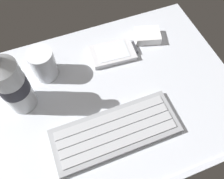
{
  "coord_description": "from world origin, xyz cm",
  "views": [
    {
      "loc": [
        -10.1,
        -26.27,
        51.95
      ],
      "look_at": [
        0.0,
        0.0,
        3.0
      ],
      "focal_mm": 37.62,
      "sensor_mm": 36.0,
      "label": 1
    }
  ],
  "objects_px": {
    "juice_cup": "(44,65)",
    "water_bottle": "(11,83)",
    "keyboard": "(115,131)",
    "handheld_device": "(113,53)",
    "charger_block": "(148,36)"
  },
  "relations": [
    {
      "from": "juice_cup",
      "to": "water_bottle",
      "type": "xyz_separation_m",
      "value": [
        -0.07,
        -0.06,
        0.05
      ]
    },
    {
      "from": "keyboard",
      "to": "handheld_device",
      "type": "relative_size",
      "value": 2.2
    },
    {
      "from": "handheld_device",
      "to": "charger_block",
      "type": "height_order",
      "value": "charger_block"
    },
    {
      "from": "juice_cup",
      "to": "charger_block",
      "type": "relative_size",
      "value": 1.21
    },
    {
      "from": "handheld_device",
      "to": "charger_block",
      "type": "relative_size",
      "value": 1.89
    },
    {
      "from": "charger_block",
      "to": "keyboard",
      "type": "bearing_deg",
      "value": -129.42
    },
    {
      "from": "water_bottle",
      "to": "charger_block",
      "type": "height_order",
      "value": "water_bottle"
    },
    {
      "from": "water_bottle",
      "to": "handheld_device",
      "type": "bearing_deg",
      "value": 13.18
    },
    {
      "from": "handheld_device",
      "to": "water_bottle",
      "type": "xyz_separation_m",
      "value": [
        -0.26,
        -0.06,
        0.08
      ]
    },
    {
      "from": "handheld_device",
      "to": "keyboard",
      "type": "bearing_deg",
      "value": -110.02
    },
    {
      "from": "handheld_device",
      "to": "juice_cup",
      "type": "bearing_deg",
      "value": 178.98
    },
    {
      "from": "keyboard",
      "to": "water_bottle",
      "type": "xyz_separation_m",
      "value": [
        -0.18,
        0.15,
        0.08
      ]
    },
    {
      "from": "juice_cup",
      "to": "water_bottle",
      "type": "relative_size",
      "value": 0.41
    },
    {
      "from": "keyboard",
      "to": "juice_cup",
      "type": "bearing_deg",
      "value": 116.7
    },
    {
      "from": "keyboard",
      "to": "handheld_device",
      "type": "bearing_deg",
      "value": 69.98
    }
  ]
}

